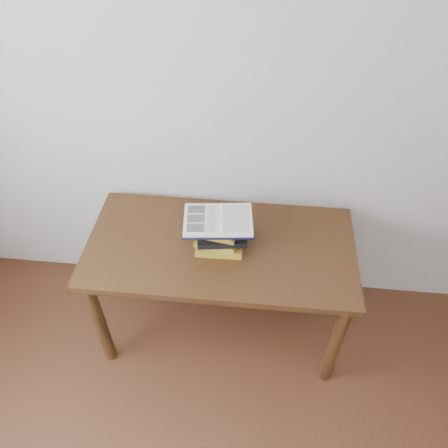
# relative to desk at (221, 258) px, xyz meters

# --- Properties ---
(desk) EXTENTS (1.32, 0.66, 0.71)m
(desk) POSITION_rel_desk_xyz_m (0.00, 0.00, 0.00)
(desk) COLOR #452211
(desk) RESTS_ON ground
(book_stack) EXTENTS (0.26, 0.20, 0.15)m
(book_stack) POSITION_rel_desk_xyz_m (-0.01, 0.00, 0.17)
(book_stack) COLOR #A38825
(book_stack) RESTS_ON desk
(open_book) EXTENTS (0.35, 0.26, 0.03)m
(open_book) POSITION_rel_desk_xyz_m (-0.01, 0.00, 0.26)
(open_book) COLOR black
(open_book) RESTS_ON book_stack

